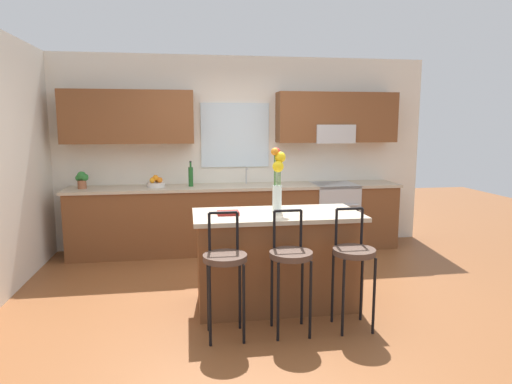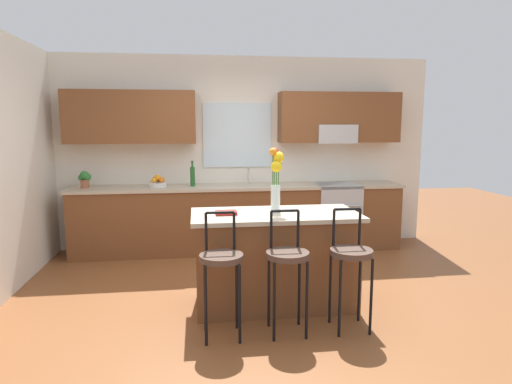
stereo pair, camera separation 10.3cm
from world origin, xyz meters
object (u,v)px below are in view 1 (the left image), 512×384
object	(u,v)px
fruit_bowl_oranges	(156,183)
potted_plant_small	(82,179)
bar_stool_middle	(291,260)
flower_vase	(278,175)
bar_stool_far	(354,257)
bottle_olive_oil	(191,176)
oven_range	(333,215)
bar_stool_near	(225,263)
cookbook	(228,213)
kitchen_island	(277,259)

from	to	relation	value
fruit_bowl_oranges	potted_plant_small	bearing A→B (deg)	-179.71
bar_stool_middle	flower_vase	bearing A→B (deg)	89.02
bar_stool_far	bottle_olive_oil	world-z (taller)	bottle_olive_oil
oven_range	potted_plant_small	bearing A→B (deg)	179.60
fruit_bowl_oranges	bottle_olive_oil	size ratio (longest dim) A/B	0.70
bar_stool_near	flower_vase	xyz separation A→B (m)	(0.56, 0.62, 0.64)
bar_stool_middle	bar_stool_near	bearing A→B (deg)	180.00
flower_vase	bottle_olive_oil	xyz separation A→B (m)	(-0.80, 1.92, -0.22)
potted_plant_small	bottle_olive_oil	bearing A→B (deg)	0.03
oven_range	bar_stool_middle	distance (m)	2.80
cookbook	kitchen_island	bearing A→B (deg)	1.60
oven_range	bar_stool_far	distance (m)	2.61
oven_range	flower_vase	distance (m)	2.40
cookbook	bottle_olive_oil	distance (m)	2.00
flower_vase	bottle_olive_oil	world-z (taller)	flower_vase
flower_vase	fruit_bowl_oranges	bearing A→B (deg)	123.41
kitchen_island	fruit_bowl_oranges	world-z (taller)	fruit_bowl_oranges
bar_stool_middle	potted_plant_small	xyz separation A→B (m)	(-2.20, 2.54, 0.41)
bar_stool_near	potted_plant_small	xyz separation A→B (m)	(-1.65, 2.54, 0.41)
kitchen_island	cookbook	world-z (taller)	cookbook
bar_stool_near	oven_range	bearing A→B (deg)	54.84
fruit_bowl_oranges	potted_plant_small	distance (m)	0.94
bar_stool_middle	cookbook	xyz separation A→B (m)	(-0.47, 0.57, 0.30)
fruit_bowl_oranges	flower_vase	bearing A→B (deg)	-56.59
oven_range	cookbook	size ratio (longest dim) A/B	4.60
bar_stool_far	potted_plant_small	world-z (taller)	potted_plant_small
bar_stool_middle	bar_stool_far	world-z (taller)	same
bar_stool_middle	flower_vase	world-z (taller)	flower_vase
bar_stool_middle	bar_stool_far	size ratio (longest dim) A/B	1.00
bar_stool_middle	bar_stool_far	bearing A→B (deg)	0.00
bar_stool_far	flower_vase	xyz separation A→B (m)	(-0.54, 0.62, 0.64)
bottle_olive_oil	bar_stool_far	bearing A→B (deg)	-62.13
bottle_olive_oil	kitchen_island	bearing A→B (deg)	-67.89
oven_range	potted_plant_small	xyz separation A→B (m)	(-3.42, 0.02, 0.59)
cookbook	potted_plant_small	bearing A→B (deg)	131.39
bar_stool_middle	kitchen_island	bearing A→B (deg)	90.00
bar_stool_middle	fruit_bowl_oranges	size ratio (longest dim) A/B	4.34
kitchen_island	cookbook	bearing A→B (deg)	-178.40
oven_range	flower_vase	world-z (taller)	flower_vase
bar_stool_near	bar_stool_middle	size ratio (longest dim) A/B	1.00
bar_stool_far	bottle_olive_oil	distance (m)	2.91
bar_stool_middle	bottle_olive_oil	xyz separation A→B (m)	(-0.79, 2.54, 0.43)
potted_plant_small	oven_range	bearing A→B (deg)	-0.40
flower_vase	bottle_olive_oil	size ratio (longest dim) A/B	1.79
kitchen_island	flower_vase	distance (m)	0.82
potted_plant_small	kitchen_island	bearing A→B (deg)	-41.57
potted_plant_small	bar_stool_far	bearing A→B (deg)	-42.70
bar_stool_middle	fruit_bowl_oranges	distance (m)	2.86
bar_stool_near	bottle_olive_oil	world-z (taller)	bottle_olive_oil
fruit_bowl_oranges	bar_stool_far	bearing A→B (deg)	-54.56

